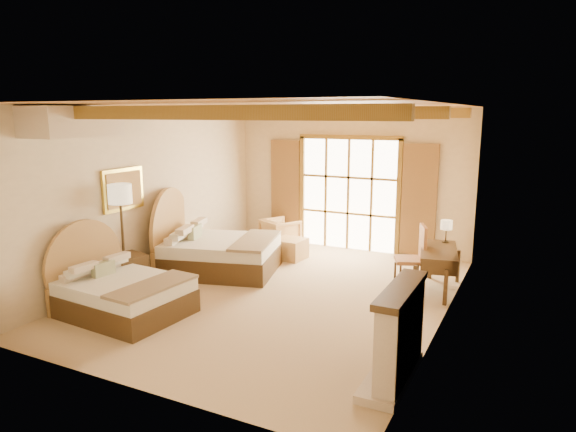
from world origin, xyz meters
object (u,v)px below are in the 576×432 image
Objects in this scene: armchair at (280,233)px; desk at (438,268)px; bed_far at (213,249)px; bed_near at (117,290)px; nightstand at (128,273)px.

armchair is 0.50× the size of desk.
desk is (3.82, -1.38, 0.06)m from armchair.
bed_near is at bearing -106.47° from bed_far.
desk reaches higher than nightstand.
desk is (4.28, 3.28, 0.03)m from bed_near.
desk is at bearing 41.71° from bed_near.
desk is at bearing -172.67° from armchair.
desk is at bearing 40.61° from nightstand.
armchair is (0.39, 2.15, -0.09)m from bed_far.
bed_far is 4.29m from desk.
bed_far reaches higher than desk.
bed_near is 1.04m from nightstand.
nightstand is at bearing -126.40° from bed_far.
bed_near is at bearing -41.33° from nightstand.
armchair is at bearing 148.98° from desk.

